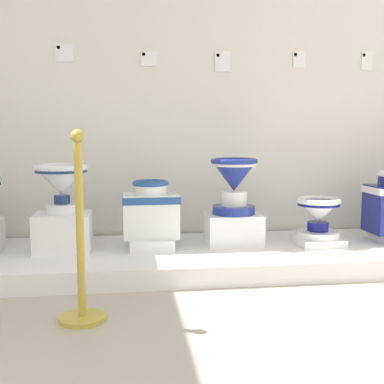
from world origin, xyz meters
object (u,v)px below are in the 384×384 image
(antique_toilet_squat_floral, at_px, (61,181))
(antique_toilet_tall_cobalt, at_px, (318,213))
(info_placard_fifth, at_px, (299,60))
(plinth_block_tall_cobalt, at_px, (317,240))
(plinth_block_squat_floral, at_px, (63,232))
(antique_toilet_pale_glazed, at_px, (151,209))
(plinth_block_slender_white, at_px, (233,229))
(info_placard_fourth, at_px, (223,61))
(info_placard_second, at_px, (64,53))
(info_placard_sixth, at_px, (367,61))
(info_placard_third, at_px, (149,59))
(stanchion_post_near_left, at_px, (81,262))
(antique_toilet_slender_white, at_px, (234,180))
(plinth_block_pale_glazed, at_px, (151,242))

(antique_toilet_squat_floral, height_order, antique_toilet_tall_cobalt, antique_toilet_squat_floral)
(antique_toilet_squat_floral, height_order, info_placard_fifth, info_placard_fifth)
(plinth_block_tall_cobalt, bearing_deg, plinth_block_squat_floral, 179.36)
(plinth_block_tall_cobalt, bearing_deg, antique_toilet_pale_glazed, 176.86)
(info_placard_fifth, bearing_deg, plinth_block_slender_white, -144.69)
(plinth_block_slender_white, distance_m, info_placard_fourth, 1.33)
(info_placard_fourth, bearing_deg, antique_toilet_pale_glazed, -142.59)
(antique_toilet_squat_floral, distance_m, info_placard_fourth, 1.57)
(plinth_block_squat_floral, distance_m, antique_toilet_tall_cobalt, 1.81)
(plinth_block_squat_floral, xyz_separation_m, plinth_block_tall_cobalt, (1.81, -0.02, -0.11))
(info_placard_second, distance_m, info_placard_sixth, 2.42)
(plinth_block_squat_floral, bearing_deg, info_placard_third, 39.20)
(info_placard_second, height_order, stanchion_post_near_left, info_placard_second)
(info_placard_sixth, distance_m, stanchion_post_near_left, 2.90)
(antique_toilet_slender_white, relative_size, info_placard_fourth, 2.55)
(info_placard_fourth, bearing_deg, info_placard_second, -180.00)
(antique_toilet_pale_glazed, distance_m, info_placard_fourth, 1.33)
(info_placard_second, distance_m, info_placard_fourth, 1.22)
(info_placard_sixth, bearing_deg, plinth_block_slender_white, -159.82)
(antique_toilet_pale_glazed, relative_size, antique_toilet_tall_cobalt, 1.24)
(info_placard_fifth, bearing_deg, info_placard_third, 180.00)
(antique_toilet_slender_white, bearing_deg, plinth_block_slender_white, 0.00)
(plinth_block_squat_floral, distance_m, stanchion_post_near_left, 0.95)
(plinth_block_slender_white, distance_m, stanchion_post_near_left, 1.40)
(antique_toilet_squat_floral, relative_size, antique_toilet_pale_glazed, 0.90)
(plinth_block_squat_floral, distance_m, antique_toilet_squat_floral, 0.35)
(antique_toilet_slender_white, relative_size, info_placard_fifth, 3.05)
(antique_toilet_pale_glazed, distance_m, info_placard_sixth, 2.18)
(plinth_block_pale_glazed, relative_size, stanchion_post_near_left, 0.38)
(plinth_block_pale_glazed, relative_size, plinth_block_tall_cobalt, 1.08)
(info_placard_fourth, relative_size, stanchion_post_near_left, 0.17)
(info_placard_fourth, xyz_separation_m, stanchion_post_near_left, (-0.99, -1.43, -1.20))
(info_placard_second, distance_m, stanchion_post_near_left, 1.91)
(info_placard_fourth, bearing_deg, plinth_block_slender_white, -89.88)
(info_placard_fifth, relative_size, info_placard_sixth, 0.87)
(plinth_block_tall_cobalt, xyz_separation_m, info_placard_third, (-1.19, 0.52, 1.35))
(info_placard_third, bearing_deg, info_placard_fifth, -0.00)
(antique_toilet_slender_white, distance_m, info_placard_fourth, 1.00)
(antique_toilet_squat_floral, bearing_deg, info_placard_second, 91.80)
(stanchion_post_near_left, bearing_deg, plinth_block_slender_white, 44.93)
(info_placard_sixth, bearing_deg, antique_toilet_slender_white, -159.82)
(plinth_block_squat_floral, bearing_deg, antique_toilet_tall_cobalt, -0.64)
(info_placard_third, xyz_separation_m, stanchion_post_near_left, (-0.41, -1.43, -1.21))
(antique_toilet_pale_glazed, height_order, stanchion_post_near_left, stanchion_post_near_left)
(antique_toilet_squat_floral, distance_m, info_placard_sixth, 2.62)
(plinth_block_squat_floral, xyz_separation_m, info_placard_third, (0.62, 0.50, 1.24))
(antique_toilet_pale_glazed, distance_m, antique_toilet_slender_white, 0.63)
(plinth_block_slender_white, bearing_deg, info_placard_fourth, 90.12)
(plinth_block_pale_glazed, distance_m, info_placard_fourth, 1.53)
(antique_toilet_pale_glazed, xyz_separation_m, stanchion_post_near_left, (-0.39, -0.98, -0.11))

